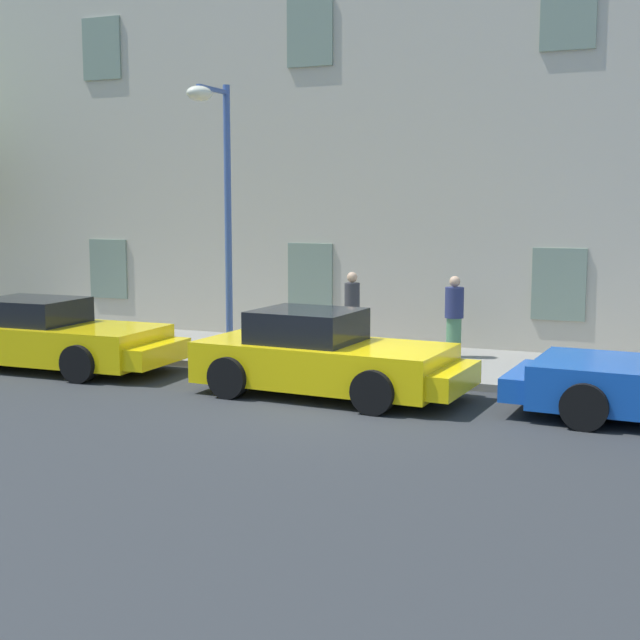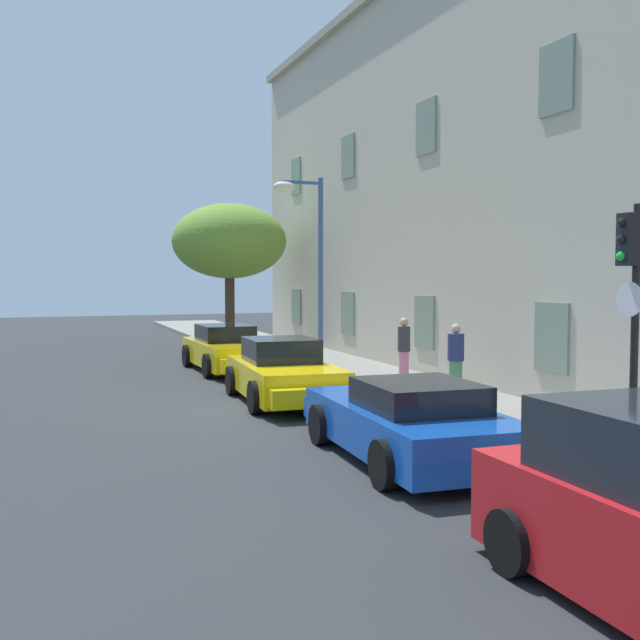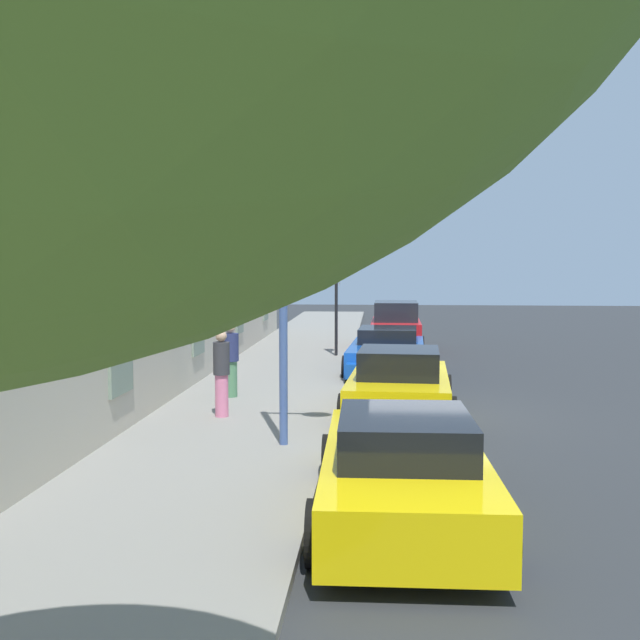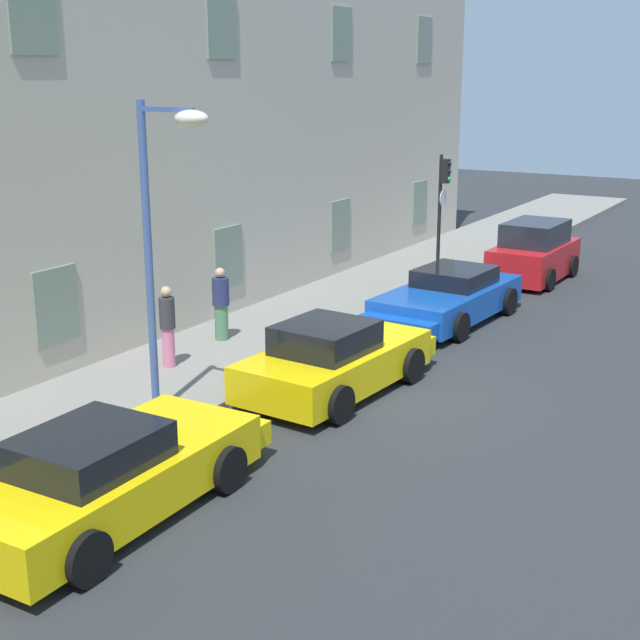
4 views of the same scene
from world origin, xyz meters
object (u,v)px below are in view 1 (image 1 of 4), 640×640
at_px(sportscar_red_lead, 54,338).
at_px(sportscar_yellow_flank, 331,359).
at_px(pedestrian_admiring, 454,316).
at_px(street_lamp, 217,170).
at_px(pedestrian_strolling, 352,311).

relative_size(sportscar_red_lead, sportscar_yellow_flank, 1.08).
xyz_separation_m(sportscar_red_lead, pedestrian_admiring, (7.16, 3.61, 0.36)).
bearing_deg(street_lamp, pedestrian_admiring, 27.23).
bearing_deg(sportscar_yellow_flank, street_lamp, 152.70).
xyz_separation_m(sportscar_yellow_flank, street_lamp, (-3.04, 1.57, 3.28)).
distance_m(sportscar_red_lead, sportscar_yellow_flank, 5.97).
distance_m(sportscar_red_lead, pedestrian_strolling, 6.07).
bearing_deg(sportscar_red_lead, sportscar_yellow_flank, -1.36).
bearing_deg(street_lamp, sportscar_red_lead, -153.95).
bearing_deg(sportscar_red_lead, street_lamp, 26.05).
relative_size(sportscar_red_lead, pedestrian_strolling, 3.01).
bearing_deg(sportscar_red_lead, pedestrian_strolling, 33.68).
bearing_deg(pedestrian_strolling, sportscar_red_lead, -146.32).
bearing_deg(pedestrian_admiring, street_lamp, -152.77).
relative_size(sportscar_red_lead, street_lamp, 0.94).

